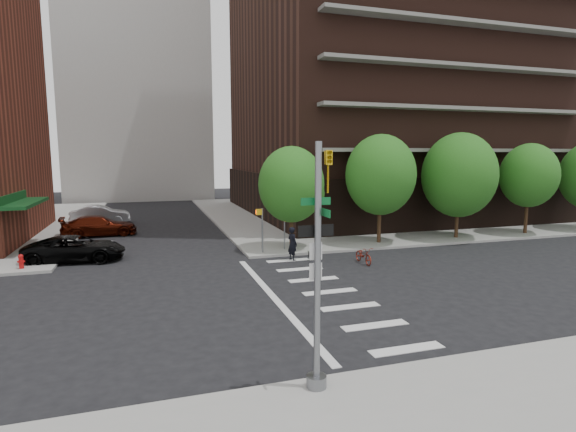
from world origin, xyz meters
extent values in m
plane|color=black|center=(0.00, 0.00, 0.00)|extent=(120.00, 120.00, 0.00)
cube|color=gray|center=(20.50, 23.50, 0.07)|extent=(39.00, 33.00, 0.15)
cube|color=silver|center=(3.00, -6.00, 0.01)|extent=(2.40, 0.50, 0.01)
cube|color=silver|center=(3.00, -4.00, 0.01)|extent=(2.40, 0.50, 0.01)
cube|color=silver|center=(3.00, -2.00, 0.01)|extent=(2.40, 0.50, 0.01)
cube|color=silver|center=(3.00, 0.00, 0.01)|extent=(2.40, 0.50, 0.01)
cube|color=silver|center=(3.00, 2.00, 0.01)|extent=(2.40, 0.50, 0.01)
cube|color=silver|center=(3.00, 4.00, 0.01)|extent=(2.40, 0.50, 0.01)
cube|color=silver|center=(3.00, 6.00, 0.01)|extent=(2.40, 0.50, 0.01)
cube|color=silver|center=(0.50, 0.00, 0.01)|extent=(0.30, 13.00, 0.01)
cube|color=black|center=(18.00, 24.00, 2.15)|extent=(25.50, 25.50, 4.00)
cube|color=maroon|center=(31.20, 14.50, 2.95)|extent=(1.40, 5.00, 0.20)
cube|color=#0C3814|center=(-11.30, 13.00, 2.95)|extent=(1.40, 6.00, 0.20)
cylinder|color=#301E11|center=(4.00, 8.50, 1.30)|extent=(0.24, 0.24, 2.30)
sphere|color=#235B19|center=(4.00, 8.50, 4.05)|extent=(4.00, 4.00, 4.00)
cylinder|color=#301E11|center=(10.00, 8.50, 1.45)|extent=(0.24, 0.24, 2.60)
sphere|color=#235B19|center=(10.00, 8.50, 4.55)|extent=(4.50, 4.50, 4.50)
cylinder|color=#301E11|center=(16.00, 8.50, 1.30)|extent=(0.24, 0.24, 2.30)
sphere|color=#235B19|center=(16.00, 8.50, 4.45)|extent=(5.00, 5.00, 5.00)
cylinder|color=#301E11|center=(22.00, 8.50, 1.45)|extent=(0.24, 0.24, 2.60)
sphere|color=#235B19|center=(22.00, 8.50, 4.35)|extent=(4.00, 4.00, 4.00)
cylinder|color=slate|center=(-0.50, -7.50, 3.15)|extent=(0.16, 0.16, 6.00)
cylinder|color=slate|center=(-0.50, -7.50, 0.30)|extent=(0.50, 0.50, 0.30)
imported|color=gold|center=(-0.25, -7.50, 5.45)|extent=(0.16, 0.20, 1.00)
cube|color=#0A5926|center=(-0.50, -7.35, 4.75)|extent=(0.75, 0.02, 0.18)
cube|color=#0A5926|center=(-0.35, -7.50, 4.50)|extent=(0.02, 0.75, 0.18)
cube|color=black|center=(-0.50, -7.38, 4.05)|extent=(0.90, 0.02, 0.28)
cube|color=silver|center=(-0.50, -7.38, 3.55)|extent=(0.32, 0.02, 0.42)
cube|color=silver|center=(-0.50, -7.38, 3.05)|extent=(0.32, 0.02, 0.42)
cylinder|color=slate|center=(2.00, 7.80, 1.45)|extent=(0.10, 0.10, 2.60)
cube|color=gold|center=(1.80, 7.80, 2.55)|extent=(0.32, 0.25, 0.32)
cylinder|color=slate|center=(3.50, 8.30, 1.25)|extent=(0.08, 0.08, 2.20)
cube|color=gold|center=(3.50, 8.15, 2.15)|extent=(0.64, 0.02, 0.64)
cylinder|color=#A50C0C|center=(-10.50, 7.80, 0.45)|extent=(0.22, 0.22, 0.60)
sphere|color=#A50C0C|center=(-10.50, 7.80, 0.76)|extent=(0.24, 0.24, 0.24)
imported|color=black|center=(-8.20, 9.30, 0.72)|extent=(2.83, 5.34, 1.43)
imported|color=#3C0D05|center=(-7.72, 17.29, 0.75)|extent=(2.58, 5.32, 1.49)
imported|color=#B6B9BF|center=(-8.20, 23.50, 0.78)|extent=(1.94, 4.85, 1.57)
imported|color=maroon|center=(6.71, 4.17, 0.46)|extent=(0.62, 1.74, 0.91)
imported|color=black|center=(3.25, 6.00, 0.94)|extent=(0.80, 0.66, 1.88)
cube|color=black|center=(4.35, 5.66, 0.34)|extent=(0.56, 0.32, 0.21)
cube|color=black|center=(4.63, 5.74, 0.46)|extent=(0.18, 0.17, 0.15)
cylinder|color=black|center=(4.51, 5.71, 0.12)|extent=(0.05, 0.05, 0.23)
cylinder|color=black|center=(4.19, 5.60, 0.12)|extent=(0.05, 0.05, 0.23)
camera|label=1|loc=(-4.28, -17.21, 5.85)|focal=28.00mm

